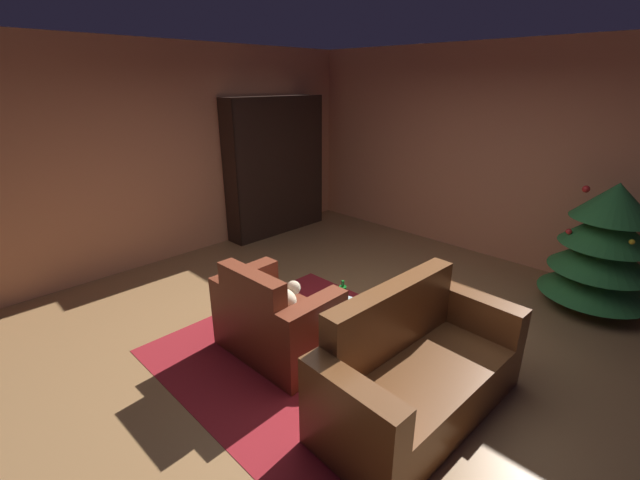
% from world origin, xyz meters
% --- Properties ---
extents(ground_plane, '(7.53, 7.53, 0.00)m').
position_xyz_m(ground_plane, '(0.00, 0.00, 0.00)').
color(ground_plane, olive).
extents(wall_back, '(6.40, 0.06, 2.79)m').
position_xyz_m(wall_back, '(0.00, 2.99, 1.40)').
color(wall_back, tan).
rests_on(wall_back, ground).
extents(wall_left, '(0.06, 6.05, 2.79)m').
position_xyz_m(wall_left, '(-3.17, 0.00, 1.40)').
color(wall_left, tan).
rests_on(wall_left, ground).
extents(area_rug, '(2.62, 2.31, 0.01)m').
position_xyz_m(area_rug, '(-0.07, -0.37, 0.00)').
color(area_rug, maroon).
rests_on(area_rug, ground).
extents(bookshelf_unit, '(0.34, 1.71, 2.10)m').
position_xyz_m(bookshelf_unit, '(-2.93, 1.67, 1.05)').
color(bookshelf_unit, black).
rests_on(bookshelf_unit, ground).
extents(armchair_red, '(1.07, 0.70, 0.88)m').
position_xyz_m(armchair_red, '(-0.42, -0.59, 0.32)').
color(armchair_red, brown).
rests_on(armchair_red, ground).
extents(couch_red, '(0.83, 1.71, 0.94)m').
position_xyz_m(couch_red, '(0.85, -0.31, 0.32)').
color(couch_red, brown).
rests_on(couch_red, ground).
extents(coffee_table, '(0.62, 0.62, 0.43)m').
position_xyz_m(coffee_table, '(-0.05, -0.23, 0.38)').
color(coffee_table, black).
rests_on(coffee_table, ground).
extents(book_stack_on_table, '(0.18, 0.17, 0.07)m').
position_xyz_m(book_stack_on_table, '(-0.10, -0.21, 0.47)').
color(book_stack_on_table, '#384494').
rests_on(book_stack_on_table, coffee_table).
extents(bottle_on_table, '(0.07, 0.07, 0.22)m').
position_xyz_m(bottle_on_table, '(-0.09, -0.07, 0.52)').
color(bottle_on_table, '#12621E').
rests_on(bottle_on_table, coffee_table).
extents(decorated_tree, '(1.08, 1.08, 1.38)m').
position_xyz_m(decorated_tree, '(1.39, 2.34, 0.69)').
color(decorated_tree, brown).
rests_on(decorated_tree, ground).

